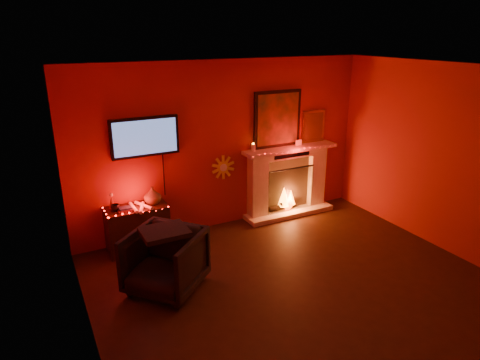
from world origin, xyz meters
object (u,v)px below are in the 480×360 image
object	(u,v)px
tv	(145,137)
console_table	(138,226)
fireplace	(287,174)
sunburst_clock	(223,167)
armchair	(165,261)

from	to	relation	value
tv	console_table	bearing A→B (deg)	-142.49
fireplace	sunburst_clock	world-z (taller)	fireplace
fireplace	console_table	xyz separation A→B (m)	(-2.69, -0.13, -0.35)
sunburst_clock	armchair	world-z (taller)	sunburst_clock
armchair	console_table	bearing A→B (deg)	139.69
console_table	fireplace	bearing A→B (deg)	2.76
fireplace	tv	world-z (taller)	fireplace
fireplace	tv	distance (m)	2.61
sunburst_clock	fireplace	bearing A→B (deg)	-4.37
console_table	sunburst_clock	bearing A→B (deg)	8.36
tv	armchair	world-z (taller)	tv
fireplace	armchair	world-z (taller)	fireplace
tv	console_table	distance (m)	1.31
fireplace	console_table	size ratio (longest dim) A/B	2.32
fireplace	armchair	size ratio (longest dim) A/B	2.52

